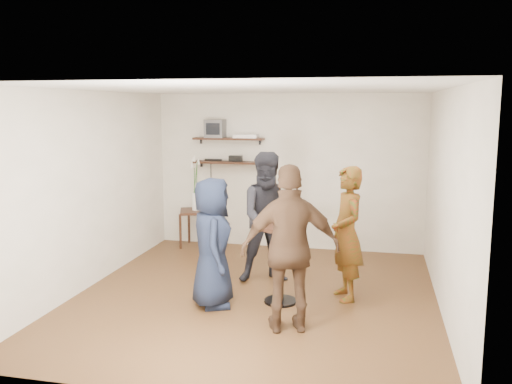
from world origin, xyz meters
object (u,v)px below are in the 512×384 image
dvd_deck (246,136)px  person_plaid (347,234)px  drinks_table (281,253)px  person_dark (270,218)px  person_navy (212,243)px  radio (236,159)px  person_brown (291,249)px  side_table (196,216)px  crt_monitor (215,129)px

dvd_deck → person_plaid: size_ratio=0.24×
dvd_deck → drinks_table: (1.05, -2.51, -1.27)m
dvd_deck → person_dark: 2.13m
drinks_table → person_navy: person_navy is taller
radio → person_plaid: bearing=-47.6°
dvd_deck → person_brown: 3.68m
radio → person_brown: (1.48, -3.30, -0.62)m
dvd_deck → person_plaid: (1.82, -2.19, -1.06)m
side_table → person_navy: bearing=-67.1°
crt_monitor → drinks_table: size_ratio=0.33×
radio → person_navy: (0.45, -2.79, -0.73)m
person_plaid → person_dark: bearing=-135.9°
person_plaid → radio: bearing=-159.9°
crt_monitor → person_dark: crt_monitor is taller
drinks_table → person_navy: 0.85m
person_plaid → person_brown: 1.23m
person_brown → drinks_table: bearing=-90.0°
dvd_deck → person_navy: 3.02m
person_brown → side_table: bearing=-72.8°
crt_monitor → dvd_deck: 0.55m
crt_monitor → person_plaid: bearing=-43.0°
person_brown → person_navy: bearing=-43.6°
crt_monitor → drinks_table: bearing=-57.8°
person_plaid → person_brown: bearing=-47.7°
person_navy → person_brown: (1.03, -0.51, 0.12)m
crt_monitor → radio: size_ratio=1.45×
person_plaid → crt_monitor: bearing=-155.3°
dvd_deck → drinks_table: dvd_deck is taller
crt_monitor → person_dark: size_ratio=0.18×
person_dark → dvd_deck: bearing=93.1°
crt_monitor → person_navy: 3.15m
drinks_table → person_brown: person_brown is taller
dvd_deck → person_brown: bearing=-68.6°
radio → person_plaid: 3.04m
radio → dvd_deck: bearing=0.0°
crt_monitor → person_plaid: 3.42m
crt_monitor → radio: (0.35, 0.00, -0.50)m
crt_monitor → person_navy: (0.79, -2.79, -1.23)m
side_table → person_brown: 3.80m
side_table → person_navy: (1.10, -2.62, 0.25)m
side_table → person_dark: 2.25m
radio → drinks_table: (1.23, -2.51, -0.89)m
radio → person_brown: bearing=-65.9°
drinks_table → person_dark: 0.88m
dvd_deck → crt_monitor: bearing=180.0°
drinks_table → radio: bearing=116.2°
crt_monitor → person_brown: bearing=-61.1°
crt_monitor → dvd_deck: size_ratio=0.80×
drinks_table → person_dark: (-0.29, 0.78, 0.27)m
dvd_deck → person_brown: dvd_deck is taller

